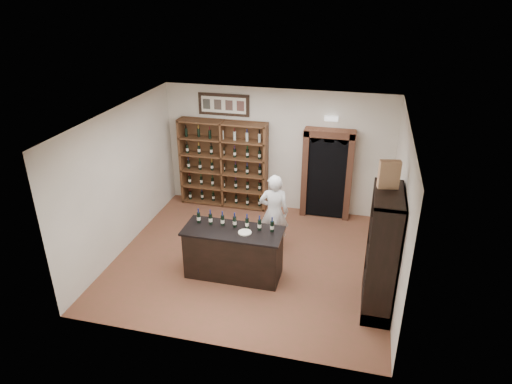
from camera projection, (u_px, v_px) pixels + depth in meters
floor at (251, 259)px, 9.42m from camera, size 5.50×5.50×0.00m
ceiling at (251, 118)px, 8.15m from camera, size 5.50×5.50×0.00m
wall_back at (277, 151)px, 10.98m from camera, size 5.50×0.04×3.00m
wall_left at (122, 180)px, 9.38m from camera, size 0.04×5.00×3.00m
wall_right at (399, 209)px, 8.19m from camera, size 0.04×5.00×3.00m
wine_shelf at (224, 164)px, 11.29m from camera, size 2.20×0.38×2.20m
framed_picture at (224, 105)px, 10.79m from camera, size 1.25×0.04×0.52m
arched_doorway at (327, 172)px, 10.71m from camera, size 1.17×0.35×2.17m
emergency_light at (331, 119)px, 10.26m from camera, size 0.30×0.10×0.10m
tasting_counter at (234, 253)px, 8.73m from camera, size 1.88×0.78×1.00m
counter_bottle_0 at (199, 217)px, 8.73m from camera, size 0.07×0.07×0.30m
counter_bottle_1 at (211, 219)px, 8.68m from camera, size 0.07×0.07×0.30m
counter_bottle_2 at (223, 220)px, 8.63m from camera, size 0.07×0.07×0.30m
counter_bottle_3 at (235, 222)px, 8.58m from camera, size 0.07×0.07×0.30m
counter_bottle_4 at (247, 223)px, 8.53m from camera, size 0.07×0.07×0.30m
counter_bottle_5 at (259, 225)px, 8.47m from camera, size 0.07×0.07×0.30m
counter_bottle_6 at (272, 226)px, 8.42m from camera, size 0.07×0.07×0.30m
side_cabinet at (382, 270)px, 7.76m from camera, size 0.48×1.20×2.20m
shopkeeper at (274, 213)px, 9.48m from camera, size 0.68×0.50×1.69m
plate at (245, 232)px, 8.41m from camera, size 0.25×0.25×0.02m
wine_crate at (389, 174)px, 7.25m from camera, size 0.35×0.20×0.46m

